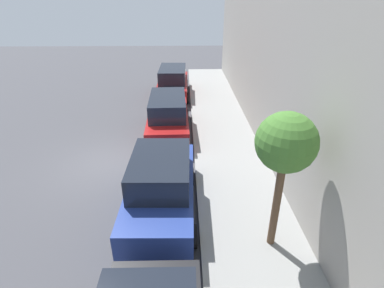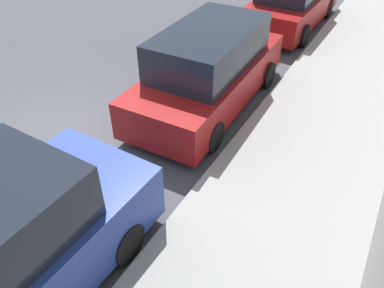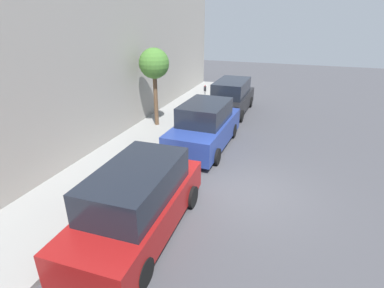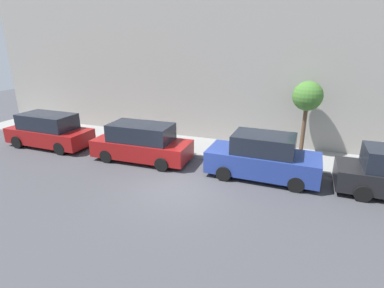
% 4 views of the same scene
% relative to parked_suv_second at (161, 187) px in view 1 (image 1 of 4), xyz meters
% --- Properties ---
extents(ground_plane, '(60.00, 60.00, 0.00)m').
position_rel_parked_suv_second_xyz_m(ground_plane, '(-2.37, 3.08, -0.93)').
color(ground_plane, '#424247').
extents(sidewalk, '(2.97, 32.00, 0.15)m').
position_rel_parked_suv_second_xyz_m(sidewalk, '(2.62, 3.08, -0.86)').
color(sidewalk, gray).
rests_on(sidewalk, ground_plane).
extents(building_facade, '(2.00, 32.00, 11.51)m').
position_rel_parked_suv_second_xyz_m(building_facade, '(5.10, 3.08, 4.82)').
color(building_facade, gray).
rests_on(building_facade, ground_plane).
extents(parked_suv_second, '(2.08, 4.85, 1.98)m').
position_rel_parked_suv_second_xyz_m(parked_suv_second, '(0.00, 0.00, 0.00)').
color(parked_suv_second, navy).
rests_on(parked_suv_second, ground_plane).
extents(parked_minivan_third, '(2.02, 4.94, 1.90)m').
position_rel_parked_suv_second_xyz_m(parked_minivan_third, '(-0.06, 5.96, -0.01)').
color(parked_minivan_third, maroon).
rests_on(parked_minivan_third, ground_plane).
extents(parked_minivan_fourth, '(2.02, 4.94, 1.90)m').
position_rel_parked_suv_second_xyz_m(parked_minivan_fourth, '(-0.01, 11.96, -0.01)').
color(parked_minivan_fourth, maroon).
rests_on(parked_minivan_fourth, ground_plane).
extents(street_tree, '(1.44, 1.44, 3.80)m').
position_rel_parked_suv_second_xyz_m(street_tree, '(3.06, -1.57, 2.23)').
color(street_tree, brown).
rests_on(street_tree, sidewalk).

